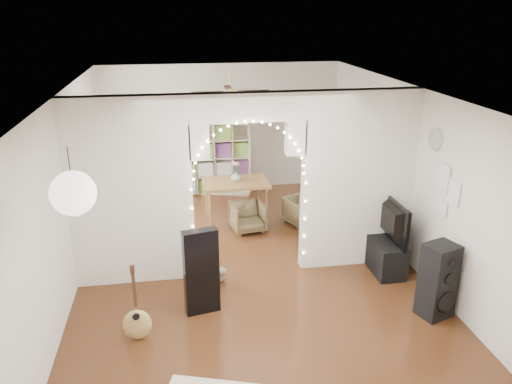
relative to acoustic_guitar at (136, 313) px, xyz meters
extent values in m
plane|color=black|center=(1.57, 1.47, -0.37)|extent=(7.50, 7.50, 0.00)
cube|color=white|center=(1.57, 1.47, 2.33)|extent=(5.00, 7.50, 0.02)
cube|color=silver|center=(1.57, 5.22, 0.98)|extent=(5.00, 0.02, 2.70)
cube|color=silver|center=(1.57, -2.28, 0.98)|extent=(5.00, 0.02, 2.70)
cube|color=silver|center=(-0.93, 1.47, 0.98)|extent=(0.02, 7.50, 2.70)
cube|color=silver|center=(4.07, 1.47, 0.98)|extent=(0.02, 7.50, 2.70)
cube|color=silver|center=(-0.08, 1.47, 0.98)|extent=(1.70, 0.20, 2.70)
cube|color=silver|center=(3.22, 1.47, 0.98)|extent=(1.70, 0.20, 2.70)
cube|color=silver|center=(1.57, 1.47, 2.13)|extent=(1.60, 0.20, 0.40)
cube|color=white|center=(-0.90, 3.27, 1.13)|extent=(0.04, 1.20, 1.40)
cylinder|color=white|center=(4.05, 0.87, 1.73)|extent=(0.03, 0.31, 0.31)
sphere|color=white|center=(-0.33, -0.93, 1.88)|extent=(0.40, 0.40, 0.40)
cube|color=black|center=(0.81, 0.47, 0.21)|extent=(0.47, 0.23, 1.17)
ellipsoid|color=#B58F48|center=(0.00, 0.00, -0.01)|extent=(0.36, 0.19, 0.41)
cube|color=black|center=(0.00, 0.00, 0.33)|extent=(0.04, 0.03, 0.47)
cube|color=black|center=(0.00, 0.00, 0.58)|extent=(0.06, 0.04, 0.10)
ellipsoid|color=brown|center=(1.09, 1.22, -0.26)|extent=(0.27, 0.35, 0.22)
sphere|color=brown|center=(1.13, 1.10, -0.16)|extent=(0.16, 0.16, 0.13)
cone|color=brown|center=(1.09, 1.10, -0.09)|extent=(0.04, 0.04, 0.04)
cone|color=brown|center=(1.16, 1.10, -0.09)|extent=(0.04, 0.04, 0.04)
cylinder|color=brown|center=(1.04, 1.37, -0.34)|extent=(0.09, 0.20, 0.07)
cube|color=black|center=(3.77, -0.10, 0.13)|extent=(0.48, 0.44, 1.01)
cylinder|color=black|center=(3.82, -0.27, -0.09)|extent=(0.28, 0.11, 0.29)
cylinder|color=black|center=(3.82, -0.27, 0.24)|extent=(0.16, 0.07, 0.16)
cylinder|color=black|center=(3.82, -0.27, 0.47)|extent=(0.09, 0.05, 0.09)
cube|color=black|center=(3.59, 1.22, -0.12)|extent=(0.40, 1.00, 0.50)
imported|color=black|center=(3.59, 1.22, 0.44)|extent=(0.14, 1.08, 0.62)
cube|color=beige|center=(1.36, 4.97, 0.42)|extent=(1.58, 0.77, 1.57)
cube|color=brown|center=(1.63, 3.42, 0.36)|extent=(1.21, 0.82, 0.05)
cylinder|color=brown|center=(1.11, 3.10, -0.02)|extent=(0.05, 0.05, 0.70)
cylinder|color=brown|center=(2.15, 3.11, -0.02)|extent=(0.05, 0.05, 0.70)
cylinder|color=brown|center=(1.10, 3.74, -0.02)|extent=(0.05, 0.05, 0.70)
cylinder|color=brown|center=(2.14, 3.75, -0.02)|extent=(0.05, 0.05, 0.70)
imported|color=silver|center=(1.63, 3.42, 0.48)|extent=(0.19, 0.19, 0.19)
imported|color=brown|center=(1.77, 2.89, -0.11)|extent=(0.64, 0.65, 0.52)
imported|color=brown|center=(2.79, 3.03, -0.12)|extent=(0.72, 0.73, 0.51)
camera|label=1|loc=(0.58, -5.20, 3.40)|focal=35.00mm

